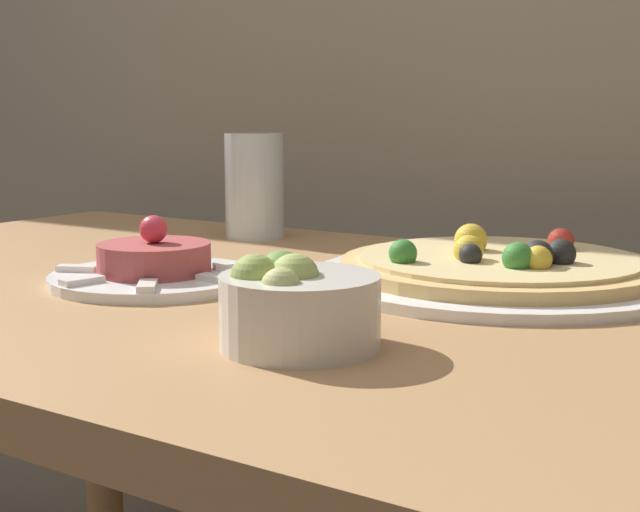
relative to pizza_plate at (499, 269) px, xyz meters
The scene contains 5 objects.
dining_table 0.22m from the pizza_plate, 132.23° to the right, with size 1.36×0.72×0.76m.
pizza_plate is the anchor object (origin of this frame).
tartare_plate 0.34m from the pizza_plate, 146.58° to the right, with size 0.21×0.21×0.07m.
small_bowl 0.31m from the pizza_plate, 95.76° to the right, with size 0.12×0.12×0.07m.
drinking_glass 0.41m from the pizza_plate, 163.23° to the left, with size 0.08×0.08×0.14m.
Camera 1 is at (0.45, -0.32, 0.93)m, focal length 50.00 mm.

